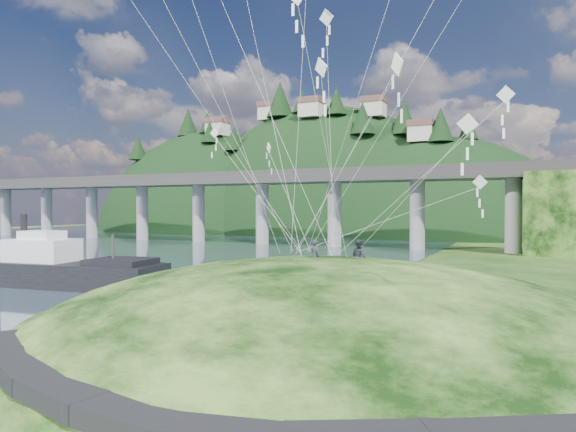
% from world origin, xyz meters
% --- Properties ---
extents(ground, '(320.00, 320.00, 0.00)m').
position_xyz_m(ground, '(0.00, 0.00, 0.00)').
color(ground, black).
rests_on(ground, ground).
extents(grass_hill, '(36.00, 32.00, 13.00)m').
position_xyz_m(grass_hill, '(8.00, 2.00, -1.50)').
color(grass_hill, black).
rests_on(grass_hill, ground).
extents(footpath, '(22.29, 5.84, 0.83)m').
position_xyz_m(footpath, '(7.46, -9.74, 2.08)').
color(footpath, black).
rests_on(footpath, ground).
extents(bridge, '(160.00, 11.00, 15.00)m').
position_xyz_m(bridge, '(-26.46, 70.07, 9.70)').
color(bridge, '#2D2B2B').
rests_on(bridge, ground).
extents(far_ridge, '(153.00, 70.00, 94.50)m').
position_xyz_m(far_ridge, '(-43.58, 122.17, -7.44)').
color(far_ridge, black).
rests_on(far_ridge, ground).
extents(work_barge, '(20.12, 7.79, 6.86)m').
position_xyz_m(work_barge, '(-23.08, 13.25, 1.72)').
color(work_barge, black).
rests_on(work_barge, ground).
extents(wooden_dock, '(14.50, 5.06, 1.02)m').
position_xyz_m(wooden_dock, '(-5.13, 3.94, 0.45)').
color(wooden_dock, '#392617').
rests_on(wooden_dock, ground).
extents(kite_flyers, '(3.03, 1.76, 1.84)m').
position_xyz_m(kite_flyers, '(8.34, 3.89, 5.85)').
color(kite_flyers, '#292D36').
rests_on(kite_flyers, ground).
extents(kite_swarm, '(19.12, 17.21, 18.42)m').
position_xyz_m(kite_swarm, '(8.31, 0.91, 16.71)').
color(kite_swarm, white).
rests_on(kite_swarm, ground).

